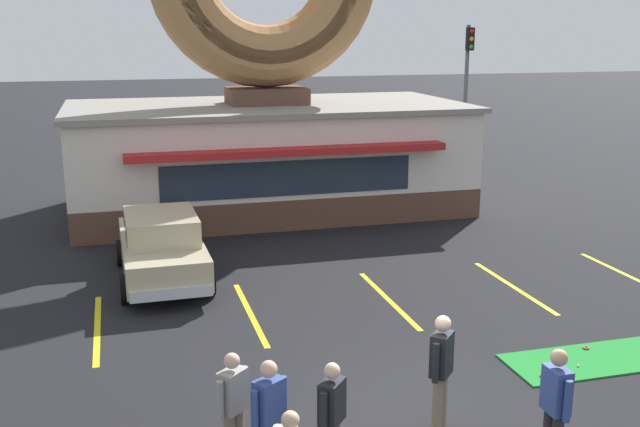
# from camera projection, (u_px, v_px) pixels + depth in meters

# --- Properties ---
(ground_plane) EXTENTS (160.00, 160.00, 0.00)m
(ground_plane) POSITION_uv_depth(u_px,v_px,m) (415.00, 424.00, 10.99)
(ground_plane) COLOR black
(donut_shop_building) EXTENTS (12.30, 6.75, 10.96)m
(donut_shop_building) POSITION_uv_depth(u_px,v_px,m) (267.00, 92.00, 23.31)
(donut_shop_building) COLOR brown
(donut_shop_building) RESTS_ON ground
(putting_mat) EXTENTS (3.86, 1.27, 0.03)m
(putting_mat) POSITION_uv_depth(u_px,v_px,m) (612.00, 358.00, 13.17)
(putting_mat) COLOR #1E842D
(putting_mat) RESTS_ON ground
(mini_donut_near_right) EXTENTS (0.13, 0.13, 0.04)m
(mini_donut_near_right) POSITION_uv_depth(u_px,v_px,m) (543.00, 376.00, 12.41)
(mini_donut_near_right) COLOR brown
(mini_donut_near_right) RESTS_ON putting_mat
(mini_donut_mid_left) EXTENTS (0.13, 0.13, 0.04)m
(mini_donut_mid_left) POSITION_uv_depth(u_px,v_px,m) (586.00, 348.00, 13.49)
(mini_donut_mid_left) COLOR #A5724C
(mini_donut_mid_left) RESTS_ON putting_mat
(mini_donut_mid_centre) EXTENTS (0.13, 0.13, 0.04)m
(mini_donut_mid_centre) POSITION_uv_depth(u_px,v_px,m) (562.00, 351.00, 13.35)
(mini_donut_mid_centre) COLOR brown
(mini_donut_mid_centre) RESTS_ON putting_mat
(golf_ball) EXTENTS (0.04, 0.04, 0.04)m
(golf_ball) POSITION_uv_depth(u_px,v_px,m) (578.00, 366.00, 12.77)
(golf_ball) COLOR white
(golf_ball) RESTS_ON putting_mat
(car_champagne) EXTENTS (2.03, 4.59, 1.60)m
(car_champagne) POSITION_uv_depth(u_px,v_px,m) (162.00, 243.00, 17.09)
(car_champagne) COLOR #BCAD89
(car_champagne) RESTS_ON ground
(pedestrian_blue_sweater_man) EXTENTS (0.52, 0.41, 1.68)m
(pedestrian_blue_sweater_man) POSITION_uv_depth(u_px,v_px,m) (269.00, 416.00, 9.36)
(pedestrian_blue_sweater_man) COLOR #7F7056
(pedestrian_blue_sweater_man) RESTS_ON ground
(pedestrian_hooded_kid) EXTENTS (0.24, 0.60, 1.70)m
(pedestrian_hooded_kid) POSITION_uv_depth(u_px,v_px,m) (555.00, 404.00, 9.63)
(pedestrian_hooded_kid) COLOR #232328
(pedestrian_hooded_kid) RESTS_ON ground
(pedestrian_leather_jacket_man) EXTENTS (0.44, 0.46, 1.76)m
(pedestrian_leather_jacket_man) POSITION_uv_depth(u_px,v_px,m) (441.00, 367.00, 10.60)
(pedestrian_leather_jacket_man) COLOR #7F7056
(pedestrian_leather_jacket_man) RESTS_ON ground
(pedestrian_clipboard_woman) EXTENTS (0.47, 0.43, 1.59)m
(pedestrian_clipboard_woman) POSITION_uv_depth(u_px,v_px,m) (233.00, 404.00, 9.77)
(pedestrian_clipboard_woman) COLOR #7F7056
(pedestrian_clipboard_woman) RESTS_ON ground
(pedestrian_beanie_man) EXTENTS (0.43, 0.48, 1.59)m
(pedestrian_beanie_man) POSITION_uv_depth(u_px,v_px,m) (332.00, 415.00, 9.50)
(pedestrian_beanie_man) COLOR #7F7056
(pedestrian_beanie_man) RESTS_ON ground
(trash_bin) EXTENTS (0.57, 0.57, 0.97)m
(trash_bin) POSITION_uv_depth(u_px,v_px,m) (100.00, 223.00, 20.32)
(trash_bin) COLOR #1E662D
(trash_bin) RESTS_ON ground
(traffic_light_pole) EXTENTS (0.28, 0.47, 5.80)m
(traffic_light_pole) POSITION_uv_depth(u_px,v_px,m) (467.00, 78.00, 30.33)
(traffic_light_pole) COLOR #595B60
(traffic_light_pole) RESTS_ON ground
(parking_stripe_far_left) EXTENTS (0.12, 3.60, 0.01)m
(parking_stripe_far_left) POSITION_uv_depth(u_px,v_px,m) (97.00, 328.00, 14.49)
(parking_stripe_far_left) COLOR yellow
(parking_stripe_far_left) RESTS_ON ground
(parking_stripe_left) EXTENTS (0.12, 3.60, 0.01)m
(parking_stripe_left) POSITION_uv_depth(u_px,v_px,m) (250.00, 313.00, 15.27)
(parking_stripe_left) COLOR yellow
(parking_stripe_left) RESTS_ON ground
(parking_stripe_mid_left) EXTENTS (0.12, 3.60, 0.01)m
(parking_stripe_mid_left) POSITION_uv_depth(u_px,v_px,m) (388.00, 299.00, 16.04)
(parking_stripe_mid_left) COLOR yellow
(parking_stripe_mid_left) RESTS_ON ground
(parking_stripe_centre) EXTENTS (0.12, 3.60, 0.01)m
(parking_stripe_centre) POSITION_uv_depth(u_px,v_px,m) (513.00, 287.00, 16.81)
(parking_stripe_centre) COLOR yellow
(parking_stripe_centre) RESTS_ON ground
(parking_stripe_mid_right) EXTENTS (0.12, 3.60, 0.01)m
(parking_stripe_mid_right) POSITION_uv_depth(u_px,v_px,m) (628.00, 275.00, 17.59)
(parking_stripe_mid_right) COLOR yellow
(parking_stripe_mid_right) RESTS_ON ground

